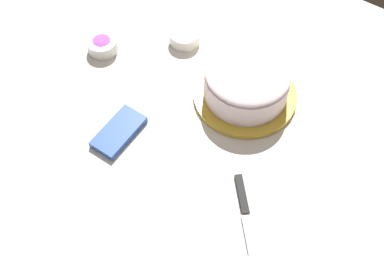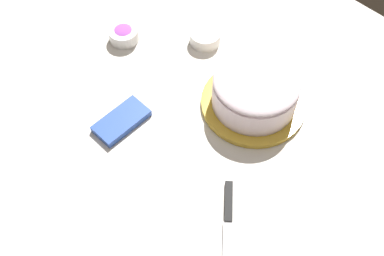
{
  "view_description": "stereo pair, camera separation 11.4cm",
  "coord_description": "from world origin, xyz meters",
  "px_view_note": "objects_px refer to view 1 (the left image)",
  "views": [
    {
      "loc": [
        0.43,
        0.38,
        0.99
      ],
      "look_at": [
        -0.09,
        0.02,
        0.04
      ],
      "focal_mm": 45.7,
      "sensor_mm": 36.0,
      "label": 1
    },
    {
      "loc": [
        0.36,
        0.47,
        0.99
      ],
      "look_at": [
        -0.09,
        0.02,
        0.04
      ],
      "focal_mm": 45.7,
      "sensor_mm": 36.0,
      "label": 2
    }
  ],
  "objects_px": {
    "sprinkle_bowl_yellow": "(184,36)",
    "candy_box_lower": "(118,133)",
    "spreading_knife": "(246,214)",
    "sprinkle_bowl_rainbow": "(102,44)",
    "frosted_cake": "(247,83)"
  },
  "relations": [
    {
      "from": "spreading_knife",
      "to": "sprinkle_bowl_yellow",
      "type": "bearing_deg",
      "value": -130.9
    },
    {
      "from": "spreading_knife",
      "to": "sprinkle_bowl_rainbow",
      "type": "distance_m",
      "value": 0.6
    },
    {
      "from": "frosted_cake",
      "to": "sprinkle_bowl_rainbow",
      "type": "distance_m",
      "value": 0.41
    },
    {
      "from": "sprinkle_bowl_rainbow",
      "to": "sprinkle_bowl_yellow",
      "type": "relative_size",
      "value": 0.97
    },
    {
      "from": "candy_box_lower",
      "to": "frosted_cake",
      "type": "bearing_deg",
      "value": 144.64
    },
    {
      "from": "sprinkle_bowl_rainbow",
      "to": "sprinkle_bowl_yellow",
      "type": "bearing_deg",
      "value": 132.29
    },
    {
      "from": "spreading_knife",
      "to": "sprinkle_bowl_rainbow",
      "type": "bearing_deg",
      "value": -109.36
    },
    {
      "from": "spreading_knife",
      "to": "candy_box_lower",
      "type": "distance_m",
      "value": 0.36
    },
    {
      "from": "frosted_cake",
      "to": "candy_box_lower",
      "type": "bearing_deg",
      "value": -35.24
    },
    {
      "from": "sprinkle_bowl_yellow",
      "to": "candy_box_lower",
      "type": "xyz_separation_m",
      "value": [
        0.34,
        0.04,
        -0.01
      ]
    },
    {
      "from": "sprinkle_bowl_yellow",
      "to": "spreading_knife",
      "type": "bearing_deg",
      "value": 49.1
    },
    {
      "from": "frosted_cake",
      "to": "sprinkle_bowl_yellow",
      "type": "height_order",
      "value": "frosted_cake"
    },
    {
      "from": "spreading_knife",
      "to": "candy_box_lower",
      "type": "xyz_separation_m",
      "value": [
        -0.01,
        -0.36,
        0.0
      ]
    },
    {
      "from": "sprinkle_bowl_rainbow",
      "to": "candy_box_lower",
      "type": "bearing_deg",
      "value": 47.06
    },
    {
      "from": "frosted_cake",
      "to": "sprinkle_bowl_yellow",
      "type": "relative_size",
      "value": 3.1
    }
  ]
}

